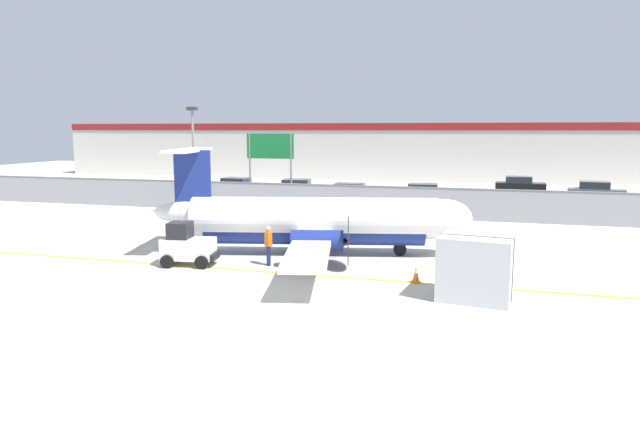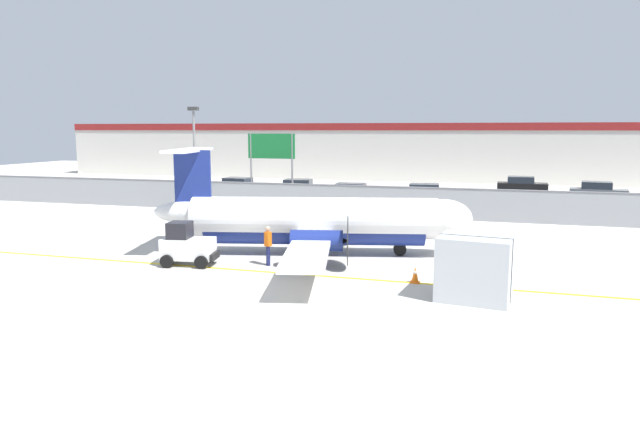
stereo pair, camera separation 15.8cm
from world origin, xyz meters
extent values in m
plane|color=#BCB7AD|center=(0.00, 0.00, 0.00)|extent=(140.00, 140.00, 0.00)
cube|color=yellow|center=(0.00, 2.00, 0.00)|extent=(84.00, 0.20, 0.01)
cube|color=gray|center=(0.00, 18.00, 1.00)|extent=(98.00, 0.04, 2.00)
cylinder|color=slate|center=(0.00, 18.00, 2.05)|extent=(98.00, 0.10, 0.10)
cube|color=#38383A|center=(0.00, 29.50, 0.06)|extent=(98.00, 17.00, 0.12)
cube|color=beige|center=(0.00, 48.00, 3.25)|extent=(91.00, 8.00, 6.50)
cube|color=maroon|center=(0.00, 44.00, 6.10)|extent=(91.00, 0.20, 0.80)
cylinder|color=white|center=(-1.23, 5.70, 1.75)|extent=(11.45, 4.36, 1.90)
ellipsoid|color=white|center=(4.57, 7.02, 1.75)|extent=(2.95, 2.34, 1.80)
ellipsoid|color=white|center=(-7.03, 4.38, 1.95)|extent=(3.34, 1.73, 1.05)
cylinder|color=navy|center=(-1.23, 5.70, 1.23)|extent=(10.23, 3.70, 1.48)
cube|color=white|center=(-1.14, 5.73, 1.18)|extent=(5.11, 15.96, 0.18)
cylinder|color=navy|center=(-1.52, 8.31, 1.18)|extent=(2.34, 1.37, 0.90)
cone|color=black|center=(-0.40, 8.56, 1.18)|extent=(0.54, 0.53, 0.44)
cylinder|color=#262626|center=(-0.25, 8.59, 1.18)|extent=(0.51, 2.06, 2.10)
cylinder|color=navy|center=(-0.36, 3.24, 1.18)|extent=(2.34, 1.37, 0.90)
cone|color=black|center=(0.76, 3.49, 1.18)|extent=(0.54, 0.53, 0.44)
cylinder|color=#262626|center=(0.90, 3.52, 1.18)|extent=(0.51, 2.06, 2.10)
cube|color=navy|center=(-6.75, 4.45, 3.30)|extent=(1.70, 0.55, 3.10)
cube|color=white|center=(-6.89, 4.42, 4.85)|extent=(2.14, 4.92, 0.14)
cylinder|color=#59595B|center=(2.66, 6.59, 0.79)|extent=(0.17, 0.17, 0.97)
cylinder|color=black|center=(2.66, 6.59, 0.30)|extent=(0.63, 0.35, 0.60)
cylinder|color=#59595B|center=(-2.02, 7.79, 0.83)|extent=(0.17, 0.17, 0.90)
cylinder|color=black|center=(-2.02, 7.79, 0.38)|extent=(0.79, 0.38, 0.76)
cylinder|color=#59595B|center=(-1.03, 3.48, 0.83)|extent=(0.17, 0.17, 0.90)
cylinder|color=black|center=(-1.03, 3.48, 0.38)|extent=(0.79, 0.38, 0.76)
cube|color=silver|center=(-5.82, 2.18, 0.73)|extent=(2.36, 1.46, 0.90)
cube|color=black|center=(-6.16, 2.12, 1.53)|extent=(1.06, 1.14, 0.70)
cube|color=black|center=(-4.69, 2.38, 0.43)|extent=(0.35, 1.11, 0.30)
cylinder|color=black|center=(-5.18, 2.90, 0.28)|extent=(0.58, 0.27, 0.56)
cylinder|color=black|center=(-4.98, 1.72, 0.28)|extent=(0.58, 0.27, 0.56)
cylinder|color=black|center=(-6.66, 2.65, 0.28)|extent=(0.58, 0.27, 0.56)
cylinder|color=black|center=(-6.46, 1.46, 0.28)|extent=(0.58, 0.27, 0.56)
cylinder|color=#191E4C|center=(-2.56, 3.22, 0.42)|extent=(0.21, 0.21, 0.85)
cylinder|color=#191E4C|center=(-2.47, 3.04, 0.42)|extent=(0.21, 0.21, 0.85)
cylinder|color=orange|center=(-2.52, 3.13, 1.15)|extent=(0.45, 0.45, 0.60)
cylinder|color=orange|center=(-2.61, 3.33, 1.18)|extent=(0.13, 0.13, 0.55)
cylinder|color=orange|center=(-2.42, 2.93, 1.18)|extent=(0.13, 0.13, 0.55)
sphere|color=tan|center=(-2.52, 3.13, 1.59)|extent=(0.22, 0.22, 0.22)
cube|color=#B7BCC1|center=(6.11, 0.50, 1.10)|extent=(2.64, 2.29, 2.20)
cube|color=#333338|center=(6.11, 0.50, 1.10)|extent=(2.43, 0.39, 2.20)
cube|color=orange|center=(3.91, 2.05, 0.02)|extent=(0.36, 0.36, 0.04)
cone|color=orange|center=(3.91, 2.05, 0.34)|extent=(0.28, 0.28, 0.60)
cylinder|color=white|center=(3.91, 2.05, 0.42)|extent=(0.17, 0.17, 0.08)
cube|color=orange|center=(4.84, 5.02, 0.02)|extent=(0.36, 0.36, 0.04)
cone|color=orange|center=(4.84, 5.02, 0.34)|extent=(0.28, 0.28, 0.60)
cylinder|color=white|center=(4.84, 5.02, 0.42)|extent=(0.17, 0.17, 0.08)
cube|color=orange|center=(5.10, 6.44, 0.02)|extent=(0.36, 0.36, 0.04)
cone|color=orange|center=(5.10, 6.44, 0.34)|extent=(0.28, 0.28, 0.60)
cylinder|color=white|center=(5.10, 6.44, 0.42)|extent=(0.17, 0.17, 0.08)
cube|color=gray|center=(-14.22, 25.50, 0.74)|extent=(4.37, 2.17, 0.80)
cube|color=#262D38|center=(-14.07, 25.49, 1.42)|extent=(2.36, 1.80, 0.56)
cylinder|color=black|center=(-15.72, 24.77, 0.42)|extent=(0.62, 0.27, 0.60)
cylinder|color=black|center=(-15.51, 26.56, 0.42)|extent=(0.62, 0.27, 0.60)
cylinder|color=black|center=(-12.93, 24.45, 0.42)|extent=(0.62, 0.27, 0.60)
cylinder|color=black|center=(-12.73, 26.24, 0.42)|extent=(0.62, 0.27, 0.60)
cube|color=slate|center=(-8.78, 25.50, 0.74)|extent=(4.33, 2.06, 0.80)
cube|color=#262D38|center=(-8.63, 25.52, 1.42)|extent=(2.33, 1.75, 0.56)
cylinder|color=black|center=(-10.10, 24.48, 0.42)|extent=(0.62, 0.25, 0.60)
cylinder|color=black|center=(-10.25, 26.28, 0.42)|extent=(0.62, 0.25, 0.60)
cylinder|color=black|center=(-7.31, 24.73, 0.42)|extent=(0.62, 0.25, 0.60)
cylinder|color=black|center=(-7.47, 26.52, 0.42)|extent=(0.62, 0.25, 0.60)
cube|color=red|center=(-3.75, 23.29, 0.74)|extent=(4.27, 1.87, 0.80)
cube|color=#262D38|center=(-3.60, 23.29, 1.42)|extent=(2.26, 1.65, 0.56)
cylinder|color=black|center=(-5.12, 22.33, 0.42)|extent=(0.61, 0.22, 0.60)
cylinder|color=black|center=(-5.19, 24.13, 0.42)|extent=(0.61, 0.22, 0.60)
cylinder|color=black|center=(-2.32, 22.44, 0.42)|extent=(0.61, 0.22, 0.60)
cylinder|color=black|center=(-2.39, 24.24, 0.42)|extent=(0.61, 0.22, 0.60)
cube|color=silver|center=(2.02, 24.47, 0.74)|extent=(4.31, 1.99, 0.80)
cube|color=#262D38|center=(1.87, 24.46, 1.42)|extent=(2.30, 1.71, 0.56)
cylinder|color=black|center=(3.35, 25.47, 0.42)|extent=(0.61, 0.24, 0.60)
cylinder|color=black|center=(3.48, 23.68, 0.42)|extent=(0.61, 0.24, 0.60)
cylinder|color=black|center=(0.56, 25.27, 0.42)|extent=(0.61, 0.24, 0.60)
cylinder|color=black|center=(0.69, 23.48, 0.42)|extent=(0.61, 0.24, 0.60)
cube|color=black|center=(9.47, 33.71, 0.74)|extent=(4.26, 1.87, 0.80)
cube|color=#262D38|center=(9.32, 33.71, 1.42)|extent=(2.26, 1.65, 0.56)
cylinder|color=black|center=(10.90, 34.55, 0.42)|extent=(0.61, 0.22, 0.60)
cylinder|color=black|center=(10.83, 32.75, 0.42)|extent=(0.61, 0.22, 0.60)
cylinder|color=black|center=(8.10, 34.66, 0.42)|extent=(0.61, 0.22, 0.60)
cylinder|color=black|center=(8.03, 32.86, 0.42)|extent=(0.61, 0.22, 0.60)
cube|color=slate|center=(14.96, 30.01, 0.74)|extent=(4.39, 2.25, 0.80)
cube|color=#262D38|center=(14.81, 30.03, 1.42)|extent=(2.39, 1.84, 0.56)
cylinder|color=black|center=(16.47, 30.72, 0.42)|extent=(0.62, 0.28, 0.60)
cylinder|color=black|center=(16.23, 28.93, 0.42)|extent=(0.62, 0.28, 0.60)
cylinder|color=black|center=(13.70, 31.09, 0.42)|extent=(0.62, 0.28, 0.60)
cylinder|color=black|center=(13.45, 29.31, 0.42)|extent=(0.62, 0.28, 0.60)
cylinder|color=slate|center=(-12.32, 14.91, 3.50)|extent=(0.16, 0.16, 7.00)
cube|color=#333333|center=(-12.32, 14.91, 7.15)|extent=(0.70, 0.30, 0.24)
cylinder|color=slate|center=(-10.30, 19.66, 2.75)|extent=(0.14, 0.14, 5.50)
cylinder|color=slate|center=(-7.10, 19.66, 2.75)|extent=(0.14, 0.14, 5.50)
cube|color=#14662D|center=(-8.70, 19.66, 4.60)|extent=(3.60, 0.10, 1.80)
camera|label=1|loc=(6.20, -19.31, 5.80)|focal=32.00mm
camera|label=2|loc=(6.35, -19.27, 5.80)|focal=32.00mm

